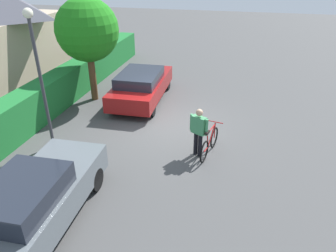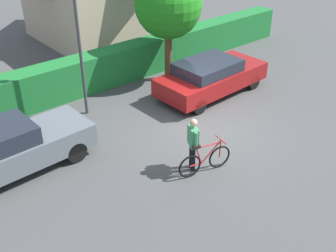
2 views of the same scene
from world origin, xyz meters
name	(u,v)px [view 1 (image 1 of 2)]	position (x,y,z in m)	size (l,w,h in m)	color
ground_plane	(170,125)	(0.00, 0.00, 0.00)	(60.00, 60.00, 0.00)	#464646
hedge_row	(49,96)	(0.00, 4.87, 0.69)	(17.95, 0.90, 1.37)	#1C6B2D
parked_car_near	(35,201)	(-5.62, 1.69, 0.76)	(4.32, 1.76, 1.48)	slate
parked_car_far	(141,85)	(1.94, 1.69, 0.71)	(4.41, 1.95, 1.34)	maroon
bicycle	(209,143)	(-1.62, -1.66, 0.38)	(1.61, 0.54, 0.94)	black
person_rider	(199,129)	(-1.77, -1.32, 0.91)	(0.38, 0.58, 1.57)	black
street_lamp	(38,64)	(-2.38, 3.34, 2.78)	(0.28, 0.28, 4.31)	#38383D
tree_kerbside	(87,30)	(1.62, 3.76, 2.94)	(2.52, 2.52, 4.22)	brown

